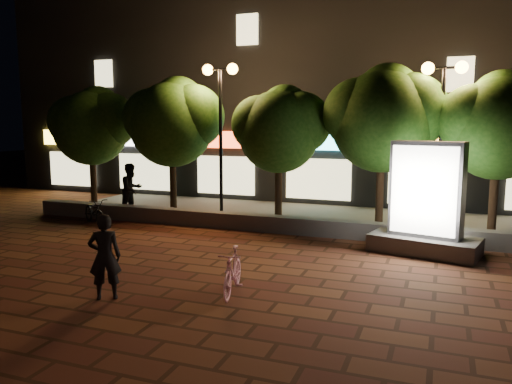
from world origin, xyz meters
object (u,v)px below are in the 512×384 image
at_px(tree_far_right, 501,122).
at_px(pedestrian, 132,189).
at_px(rider, 105,257).
at_px(scooter_parked, 94,211).
at_px(tree_right, 385,115).
at_px(tree_far_left, 93,123).
at_px(tree_left, 174,119).
at_px(scooter_pink, 233,271).
at_px(tree_mid, 281,126).
at_px(street_lamp_left, 220,102).
at_px(street_lamp_right, 443,103).
at_px(ad_kiosk, 426,209).

bearing_deg(tree_far_right, pedestrian, -175.30).
relative_size(tree_far_right, rider, 2.86).
bearing_deg(scooter_parked, tree_right, -41.98).
height_order(tree_far_left, tree_left, tree_left).
bearing_deg(tree_left, scooter_pink, -53.11).
height_order(tree_left, tree_mid, tree_left).
bearing_deg(street_lamp_left, tree_mid, 7.31).
xyz_separation_m(scooter_pink, pedestrian, (-6.47, 6.04, 0.54)).
distance_m(tree_mid, street_lamp_left, 2.22).
distance_m(street_lamp_right, scooter_parked, 11.36).
distance_m(tree_left, ad_kiosk, 9.30).
bearing_deg(pedestrian, street_lamp_left, -63.50).
bearing_deg(street_lamp_left, tree_left, 172.30).
xyz_separation_m(street_lamp_left, scooter_pink, (3.31, -6.74, -3.57)).
relative_size(tree_mid, tree_right, 0.89).
xyz_separation_m(street_lamp_left, ad_kiosk, (6.74, -2.16, -2.86)).
relative_size(rider, scooter_parked, 1.00).
xyz_separation_m(tree_mid, ad_kiosk, (4.69, -2.42, -2.05)).
xyz_separation_m(street_lamp_left, pedestrian, (-3.15, -0.70, -3.03)).
relative_size(tree_mid, scooter_pink, 2.95).
distance_m(tree_far_left, pedestrian, 3.39).
distance_m(tree_far_right, rider, 11.27).
height_order(tree_far_right, street_lamp_right, street_lamp_right).
height_order(street_lamp_left, scooter_parked, street_lamp_left).
bearing_deg(scooter_pink, tree_far_left, 130.15).
relative_size(scooter_pink, rider, 0.92).
height_order(tree_left, ad_kiosk, tree_left).
bearing_deg(tree_far_left, pedestrian, -22.77).
relative_size(tree_mid, rider, 2.70).
bearing_deg(ad_kiosk, tree_far_left, 168.76).
bearing_deg(street_lamp_right, tree_far_right, 9.61).
distance_m(tree_right, scooter_parked, 9.79).
bearing_deg(pedestrian, tree_right, -69.56).
relative_size(tree_far_left, tree_mid, 1.03).
distance_m(street_lamp_right, scooter_pink, 8.42).
height_order(tree_right, street_lamp_right, tree_right).
relative_size(tree_right, street_lamp_left, 0.98).
xyz_separation_m(tree_mid, street_lamp_right, (4.95, -0.26, 0.68)).
distance_m(tree_mid, rider, 8.50).
bearing_deg(street_lamp_left, tree_right, 2.81).
distance_m(tree_left, street_lamp_left, 2.05).
bearing_deg(tree_left, tree_mid, -0.00).
relative_size(street_lamp_right, scooter_pink, 3.27).
relative_size(tree_right, ad_kiosk, 1.75).
relative_size(rider, pedestrian, 0.91).
distance_m(ad_kiosk, scooter_pink, 5.77).
bearing_deg(ad_kiosk, street_lamp_right, 83.16).
relative_size(tree_far_left, scooter_pink, 3.04).
bearing_deg(scooter_pink, ad_kiosk, 42.02).
distance_m(scooter_pink, rider, 2.47).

